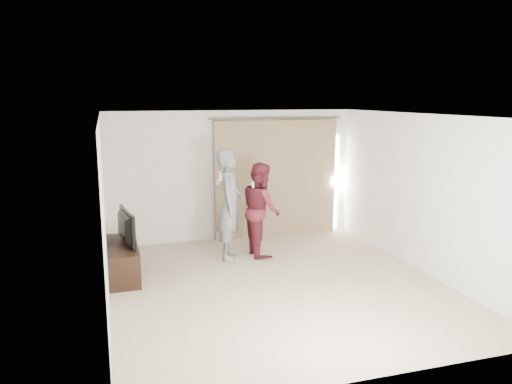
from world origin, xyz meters
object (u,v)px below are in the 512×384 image
(tv, at_px, (121,228))
(person_woman, at_px, (261,209))
(tv_console, at_px, (123,260))
(person_man, at_px, (230,205))

(tv, relative_size, person_woman, 0.57)
(tv_console, distance_m, person_man, 2.05)
(tv, distance_m, person_man, 1.93)
(tv_console, relative_size, person_woman, 0.81)
(person_woman, bearing_deg, tv, -169.53)
(tv_console, height_order, person_woman, person_woman)
(tv_console, distance_m, person_woman, 2.59)
(tv, bearing_deg, person_woman, -88.61)
(tv_console, bearing_deg, person_man, 11.79)
(tv_console, height_order, person_man, person_man)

